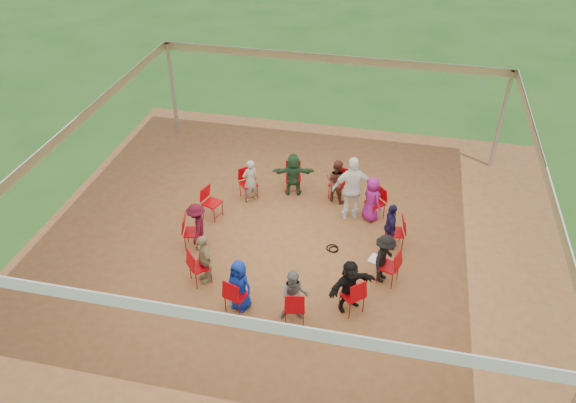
% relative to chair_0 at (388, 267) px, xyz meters
% --- Properties ---
extents(ground, '(80.00, 80.00, 0.00)m').
position_rel_chair_0_xyz_m(ground, '(-2.33, 0.74, -0.45)').
color(ground, '#25541A').
rests_on(ground, ground).
extents(dirt_patch, '(13.00, 13.00, 0.00)m').
position_rel_chair_0_xyz_m(dirt_patch, '(-2.33, 0.74, -0.44)').
color(dirt_patch, brown).
rests_on(dirt_patch, ground).
extents(tent, '(10.33, 10.33, 3.00)m').
position_rel_chair_0_xyz_m(tent, '(-2.33, 0.74, 1.92)').
color(tent, '#B2B2B7').
rests_on(tent, ground).
extents(chair_0, '(0.55, 0.53, 0.90)m').
position_rel_chair_0_xyz_m(chair_0, '(0.00, 0.00, 0.00)').
color(chair_0, '#B00109').
rests_on(chair_0, ground).
extents(chair_1, '(0.52, 0.50, 0.90)m').
position_rel_chair_0_xyz_m(chair_1, '(0.06, 1.26, 0.00)').
color(chair_1, '#B00109').
rests_on(chair_1, ground).
extents(chair_2, '(0.61, 0.61, 0.90)m').
position_rel_chair_0_xyz_m(chair_2, '(-0.52, 2.39, 0.00)').
color(chair_2, '#B00109').
rests_on(chair_2, ground).
extents(chair_3, '(0.53, 0.55, 0.90)m').
position_rel_chair_0_xyz_m(chair_3, '(-1.58, 3.07, 0.00)').
color(chair_3, '#B00109').
rests_on(chair_3, ground).
extents(chair_4, '(0.50, 0.52, 0.90)m').
position_rel_chair_0_xyz_m(chair_4, '(-2.85, 3.13, 0.00)').
color(chair_4, '#B00109').
rests_on(chair_4, ground).
extents(chair_5, '(0.61, 0.61, 0.90)m').
position_rel_chair_0_xyz_m(chair_5, '(-3.97, 2.55, 0.00)').
color(chair_5, '#B00109').
rests_on(chair_5, ground).
extents(chair_6, '(0.55, 0.53, 0.90)m').
position_rel_chair_0_xyz_m(chair_6, '(-4.65, 1.48, 0.00)').
color(chair_6, '#B00109').
rests_on(chair_6, ground).
extents(chair_7, '(0.52, 0.50, 0.90)m').
position_rel_chair_0_xyz_m(chair_7, '(-4.71, 0.22, 0.00)').
color(chair_7, '#B00109').
rests_on(chair_7, ground).
extents(chair_8, '(0.61, 0.61, 0.90)m').
position_rel_chair_0_xyz_m(chair_8, '(-4.13, -0.90, 0.00)').
color(chair_8, '#B00109').
rests_on(chair_8, ground).
extents(chair_9, '(0.53, 0.55, 0.90)m').
position_rel_chair_0_xyz_m(chair_9, '(-3.07, -1.58, 0.00)').
color(chair_9, '#B00109').
rests_on(chair_9, ground).
extents(chair_10, '(0.50, 0.52, 0.90)m').
position_rel_chair_0_xyz_m(chair_10, '(-1.81, -1.64, 0.00)').
color(chair_10, '#B00109').
rests_on(chair_10, ground).
extents(chair_11, '(0.61, 0.61, 0.90)m').
position_rel_chair_0_xyz_m(chair_11, '(-0.68, -1.06, 0.00)').
color(chair_11, '#B00109').
rests_on(chair_11, ground).
extents(person_seated_0, '(0.63, 0.89, 1.25)m').
position_rel_chair_0_xyz_m(person_seated_0, '(-0.11, 0.04, 0.18)').
color(person_seated_0, black).
rests_on(person_seated_0, ground).
extents(person_seated_1, '(0.52, 0.80, 1.25)m').
position_rel_chair_0_xyz_m(person_seated_1, '(-0.06, 1.24, 0.18)').
color(person_seated_1, '#1C153F').
rests_on(person_seated_1, ground).
extents(person_seated_2, '(0.66, 0.68, 1.25)m').
position_rel_chair_0_xyz_m(person_seated_2, '(-0.61, 2.30, 0.18)').
color(person_seated_2, '#91177C').
rests_on(person_seated_2, ground).
extents(person_seated_3, '(0.69, 0.52, 1.25)m').
position_rel_chair_0_xyz_m(person_seated_3, '(-1.62, 2.95, 0.18)').
color(person_seated_3, '#572B21').
rests_on(person_seated_3, ground).
extents(person_seated_4, '(1.23, 0.67, 1.25)m').
position_rel_chair_0_xyz_m(person_seated_4, '(-2.82, 3.01, 0.18)').
color(person_seated_4, '#264C2D').
rests_on(person_seated_4, ground).
extents(person_seated_5, '(0.54, 0.53, 1.25)m').
position_rel_chair_0_xyz_m(person_seated_5, '(-3.89, 2.46, 0.18)').
color(person_seated_5, '#A19D8F').
rests_on(person_seated_5, ground).
extents(person_seated_6, '(0.56, 0.88, 1.25)m').
position_rel_chair_0_xyz_m(person_seated_6, '(-4.59, 0.25, 0.18)').
color(person_seated_6, '#430918').
rests_on(person_seated_6, ground).
extents(person_seated_7, '(0.77, 0.80, 1.25)m').
position_rel_chair_0_xyz_m(person_seated_7, '(-4.04, -0.82, 0.18)').
color(person_seated_7, tan).
rests_on(person_seated_7, ground).
extents(person_seated_8, '(0.69, 0.51, 1.25)m').
position_rel_chair_0_xyz_m(person_seated_8, '(-3.03, -1.47, 0.18)').
color(person_seated_8, navy).
rests_on(person_seated_8, ground).
extents(person_seated_9, '(0.67, 0.47, 1.25)m').
position_rel_chair_0_xyz_m(person_seated_9, '(-1.83, -1.53, 0.18)').
color(person_seated_9, slate).
rests_on(person_seated_9, ground).
extents(person_seated_10, '(1.15, 1.10, 1.25)m').
position_rel_chair_0_xyz_m(person_seated_10, '(-0.76, -0.97, 0.18)').
color(person_seated_10, black).
rests_on(person_seated_10, ground).
extents(standing_person, '(1.17, 0.81, 1.80)m').
position_rel_chair_0_xyz_m(standing_person, '(-1.12, 2.26, 0.46)').
color(standing_person, white).
rests_on(standing_person, ground).
extents(cable_coil, '(0.36, 0.36, 0.03)m').
position_rel_chair_0_xyz_m(cable_coil, '(-1.37, 0.85, -0.43)').
color(cable_coil, black).
rests_on(cable_coil, ground).
extents(laptop, '(0.35, 0.40, 0.23)m').
position_rel_chair_0_xyz_m(laptop, '(-0.27, 0.09, 0.15)').
color(laptop, '#B7B7BC').
rests_on(laptop, ground).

